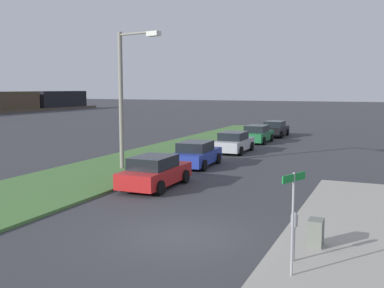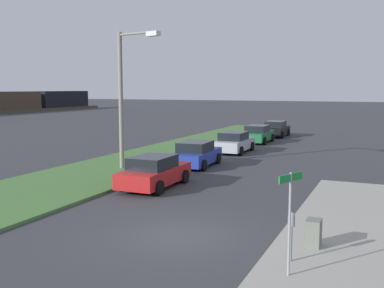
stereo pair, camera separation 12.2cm
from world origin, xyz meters
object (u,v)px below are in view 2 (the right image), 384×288
at_px(parking_meter, 291,226).
at_px(streetlight, 125,91).
at_px(parked_car_blue, 196,154).
at_px(parked_car_black, 276,129).
at_px(utility_box, 313,235).
at_px(street_sign, 290,211).
at_px(parked_car_red, 154,172).
at_px(parked_car_silver, 234,142).
at_px(parked_car_green, 258,134).

height_order(parking_meter, streetlight, streetlight).
xyz_separation_m(parked_car_blue, parked_car_black, (18.21, -0.38, 0.00)).
xyz_separation_m(utility_box, street_sign, (-2.29, 0.22, 1.25)).
relative_size(parked_car_red, parked_car_blue, 0.98).
bearing_deg(parked_car_silver, utility_box, -155.56).
bearing_deg(parking_meter, streetlight, 47.75).
distance_m(parked_car_silver, parked_car_green, 6.32).
xyz_separation_m(parked_car_silver, parked_car_green, (6.32, 0.03, 0.00)).
bearing_deg(utility_box, parking_meter, 165.68).
relative_size(parked_car_red, parking_meter, 3.05).
xyz_separation_m(parked_car_silver, streetlight, (-9.24, 3.14, 3.67)).
relative_size(parking_meter, street_sign, 0.54).
relative_size(parked_car_black, street_sign, 1.66).
distance_m(parked_car_red, street_sign, 11.06).
xyz_separation_m(parked_car_green, parked_car_black, (5.46, -0.24, 0.00)).
bearing_deg(street_sign, parked_car_blue, 30.82).
bearing_deg(streetlight, street_sign, -134.42).
distance_m(parking_meter, utility_box, 1.54).
bearing_deg(parked_car_green, parked_car_red, -179.19).
relative_size(parked_car_green, parking_meter, 3.04).
bearing_deg(parking_meter, parked_car_blue, 32.17).
xyz_separation_m(parked_car_black, parking_meter, (-31.04, -7.69, 0.33)).
height_order(parked_car_red, parked_car_blue, same).
xyz_separation_m(street_sign, streetlight, (10.94, 11.16, 2.68)).
bearing_deg(streetlight, parked_car_blue, -46.45).
xyz_separation_m(parked_car_green, parking_meter, (-25.58, -7.92, 0.33)).
bearing_deg(parked_car_green, streetlight, 168.61).
relative_size(parked_car_green, utility_box, 4.78).
bearing_deg(parking_meter, parked_car_silver, 22.28).
height_order(parked_car_silver, street_sign, street_sign).
relative_size(parked_car_blue, parked_car_black, 1.02).
height_order(parked_car_red, parked_car_green, same).
bearing_deg(street_sign, parking_meter, 8.29).
bearing_deg(parked_car_blue, utility_box, -146.93).
relative_size(parking_meter, utility_box, 1.57).
distance_m(parked_car_silver, parking_meter, 20.82).
xyz_separation_m(parked_car_red, parking_meter, (-6.89, -7.63, 0.33)).
bearing_deg(parked_car_red, parked_car_blue, 3.59).
xyz_separation_m(parked_car_blue, street_sign, (-13.75, -8.21, 0.99)).
distance_m(parked_car_green, parked_car_black, 5.47).
relative_size(parked_car_green, parked_car_black, 1.00).
xyz_separation_m(parked_car_silver, parked_car_black, (11.78, -0.20, 0.00)).
bearing_deg(parked_car_black, utility_box, -165.00).
height_order(parked_car_blue, streetlight, streetlight).
bearing_deg(parked_car_blue, parked_car_red, -178.96).
bearing_deg(street_sign, streetlight, 45.58).
bearing_deg(streetlight, utility_box, -127.24).
height_order(parked_car_green, parking_meter, parked_car_green).
distance_m(parked_car_silver, streetlight, 10.43).
relative_size(parked_car_silver, parked_car_green, 1.00).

